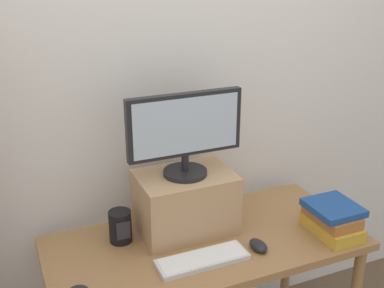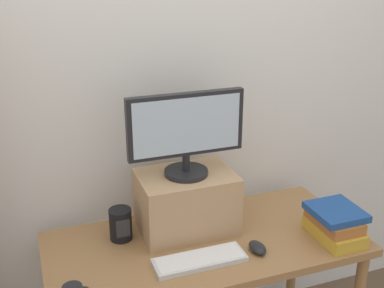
# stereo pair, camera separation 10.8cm
# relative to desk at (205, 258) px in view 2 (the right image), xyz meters

# --- Properties ---
(back_wall) EXTENTS (7.00, 0.08, 2.60)m
(back_wall) POSITION_rel_desk_xyz_m (0.00, 0.43, 0.63)
(back_wall) COLOR silver
(back_wall) RESTS_ON ground_plane
(desk) EXTENTS (1.38, 0.64, 0.76)m
(desk) POSITION_rel_desk_xyz_m (0.00, 0.00, 0.00)
(desk) COLOR #9E7042
(desk) RESTS_ON ground_plane
(riser_box) EXTENTS (0.42, 0.30, 0.27)m
(riser_box) POSITION_rel_desk_xyz_m (-0.04, 0.13, 0.23)
(riser_box) COLOR tan
(riser_box) RESTS_ON desk
(computer_monitor) EXTENTS (0.51, 0.19, 0.37)m
(computer_monitor) POSITION_rel_desk_xyz_m (-0.04, 0.12, 0.57)
(computer_monitor) COLOR black
(computer_monitor) RESTS_ON riser_box
(keyboard) EXTENTS (0.38, 0.13, 0.02)m
(keyboard) POSITION_rel_desk_xyz_m (-0.08, -0.14, 0.10)
(keyboard) COLOR silver
(keyboard) RESTS_ON desk
(computer_mouse) EXTENTS (0.06, 0.10, 0.04)m
(computer_mouse) POSITION_rel_desk_xyz_m (0.18, -0.15, 0.11)
(computer_mouse) COLOR black
(computer_mouse) RESTS_ON desk
(book_stack) EXTENTS (0.21, 0.26, 0.14)m
(book_stack) POSITION_rel_desk_xyz_m (0.54, -0.17, 0.16)
(book_stack) COLOR gold
(book_stack) RESTS_ON desk
(desk_speaker) EXTENTS (0.10, 0.10, 0.14)m
(desk_speaker) POSITION_rel_desk_xyz_m (-0.34, 0.14, 0.16)
(desk_speaker) COLOR black
(desk_speaker) RESTS_ON desk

